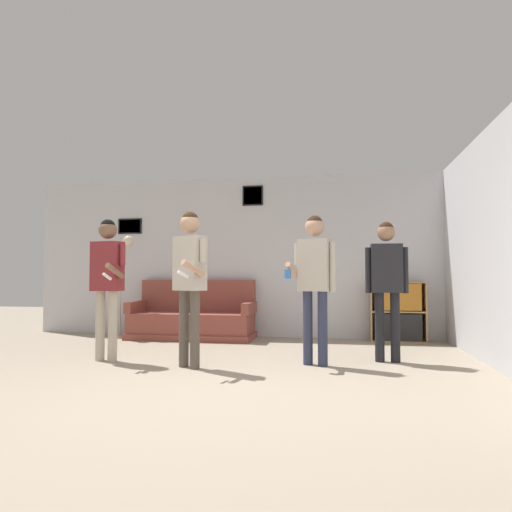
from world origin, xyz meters
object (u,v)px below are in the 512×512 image
Objects in this scene: floor_lamp at (121,260)px; person_spectator_near_bookshelf at (387,276)px; person_player_foreground_center at (190,271)px; person_watcher_holding_cup at (315,272)px; couch at (193,320)px; person_player_foreground_left at (107,273)px; bookshelf at (398,312)px.

person_spectator_near_bookshelf is at bearing -19.63° from floor_lamp.
person_player_foreground_center is 2.33m from person_spectator_near_bookshelf.
person_player_foreground_center reaches higher than person_watcher_holding_cup.
person_player_foreground_center is at bearing -73.01° from couch.
couch is 1.17× the size of person_player_foreground_center.
person_watcher_holding_cup is at bearing 3.82° from person_player_foreground_left.
person_player_foreground_center is 1.04× the size of person_spectator_near_bookshelf.
person_watcher_holding_cup is 0.91m from person_spectator_near_bookshelf.
person_player_foreground_center is (0.71, -2.33, 0.77)m from couch.
person_spectator_near_bookshelf is (3.32, 0.53, -0.03)m from person_player_foreground_left.
floor_lamp is 2.96m from person_player_foreground_center.
floor_lamp is at bearing 160.37° from person_spectator_near_bookshelf.
floor_lamp is (-4.50, -0.29, 0.83)m from bookshelf.
person_watcher_holding_cup reaches higher than person_player_foreground_left.
person_player_foreground_left is at bearing 169.01° from person_player_foreground_center.
person_player_foreground_left is (-3.66, -2.30, 0.59)m from bookshelf.
person_player_foreground_left is (-0.40, -2.11, 0.75)m from couch.
couch is 1.22× the size of person_spectator_near_bookshelf.
person_player_foreground_center reaches higher than couch.
floor_lamp is 4.42m from person_spectator_near_bookshelf.
person_watcher_holding_cup is (2.48, 0.17, 0.01)m from person_player_foreground_left.
bookshelf is 2.51m from person_watcher_holding_cup.
couch is at bearing 4.79° from floor_lamp.
bookshelf is 4.36m from person_player_foreground_left.
floor_lamp is at bearing 131.19° from person_player_foreground_center.
floor_lamp is 0.99× the size of person_player_foreground_left.
person_player_foreground_left is 1.13m from person_player_foreground_center.
person_spectator_near_bookshelf is at bearing 18.54° from person_player_foreground_center.
floor_lamp reaches higher than bookshelf.
person_player_foreground_center is (1.95, -2.22, -0.22)m from floor_lamp.
person_player_foreground_left reaches higher than floor_lamp.
person_watcher_holding_cup is 1.03× the size of person_spectator_near_bookshelf.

